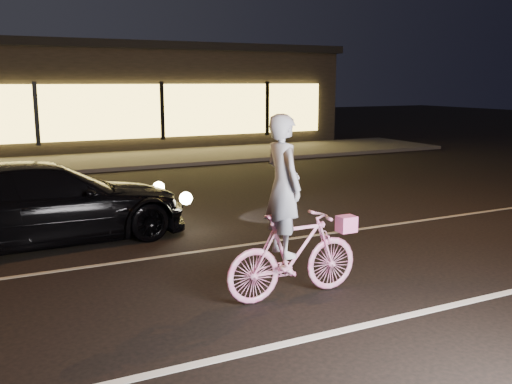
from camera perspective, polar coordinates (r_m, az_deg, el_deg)
ground at (r=7.16m, az=-8.30°, el=-11.24°), size 90.00×90.00×0.00m
lane_stripe_near at (r=5.88m, az=-3.53°, el=-16.29°), size 60.00×0.12×0.01m
lane_stripe_far at (r=8.98m, az=-12.33°, el=-6.72°), size 60.00×0.10×0.01m
sidewalk at (r=19.61m, az=-20.29°, el=2.58°), size 30.00×4.00×0.12m
storefront at (r=25.38m, az=-22.13°, el=8.96°), size 25.40×8.42×4.20m
cyclist at (r=7.12m, az=3.52°, el=-4.25°), size 1.85×0.64×2.32m
sedan at (r=10.20m, az=-20.27°, el=-1.03°), size 4.93×2.39×1.38m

